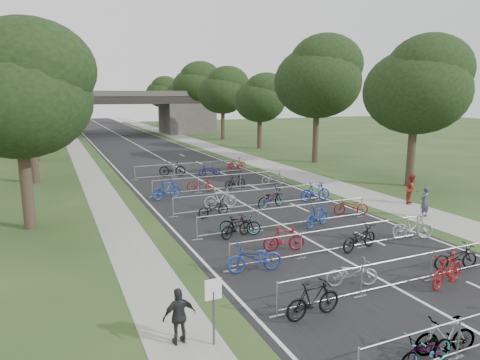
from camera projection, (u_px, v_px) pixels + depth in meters
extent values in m
cube|color=black|center=(137.00, 145.00, 55.97)|extent=(11.00, 140.00, 0.01)
cube|color=gray|center=(195.00, 142.00, 59.16)|extent=(3.00, 140.00, 0.01)
cube|color=gray|center=(76.00, 147.00, 52.98)|extent=(2.00, 140.00, 0.01)
cube|color=silver|center=(137.00, 145.00, 55.97)|extent=(0.12, 140.00, 0.00)
cube|color=#43423C|center=(40.00, 121.00, 64.34)|extent=(8.00, 8.00, 5.00)
cube|color=#43423C|center=(187.00, 118.00, 73.51)|extent=(8.00, 8.00, 5.00)
cube|color=black|center=(117.00, 100.00, 68.32)|extent=(30.00, 8.00, 1.20)
cube|color=#43423C|center=(121.00, 94.00, 64.72)|extent=(30.00, 0.40, 0.90)
cube|color=#43423C|center=(113.00, 94.00, 71.53)|extent=(30.00, 0.40, 0.90)
cylinder|color=#4C4C51|center=(214.00, 318.00, 11.00)|extent=(0.06, 0.06, 1.50)
cube|color=white|center=(213.00, 289.00, 10.85)|extent=(0.45, 0.04, 0.55)
cylinder|color=#33261C|center=(27.00, 186.00, 20.51)|extent=(0.56, 0.56, 4.20)
ellipsoid|color=black|center=(18.00, 99.00, 19.71)|extent=(6.72, 6.72, 5.51)
sphere|color=black|center=(29.00, 69.00, 19.24)|extent=(5.38, 5.38, 5.38)
sphere|color=black|center=(8.00, 117.00, 20.12)|extent=(4.37, 4.37, 4.37)
cylinder|color=#33261C|center=(411.00, 155.00, 30.25)|extent=(0.56, 0.56, 4.48)
ellipsoid|color=black|center=(416.00, 92.00, 29.39)|extent=(7.17, 7.17, 5.88)
sphere|color=black|center=(430.00, 70.00, 28.91)|extent=(5.73, 5.73, 5.73)
sphere|color=black|center=(404.00, 105.00, 29.82)|extent=(4.66, 4.66, 4.66)
cylinder|color=#33261C|center=(33.00, 151.00, 31.22)|extent=(0.56, 0.56, 4.72)
ellipsoid|color=black|center=(27.00, 86.00, 30.31)|extent=(7.56, 7.56, 6.20)
sphere|color=black|center=(34.00, 64.00, 29.81)|extent=(6.05, 6.05, 6.05)
sphere|color=black|center=(21.00, 100.00, 30.74)|extent=(4.91, 4.91, 4.91)
cylinder|color=#33261C|center=(316.00, 136.00, 40.94)|extent=(0.56, 0.56, 5.11)
ellipsoid|color=black|center=(317.00, 82.00, 39.96)|extent=(8.18, 8.18, 6.70)
sphere|color=black|center=(327.00, 64.00, 39.44)|extent=(6.54, 6.54, 6.54)
sphere|color=black|center=(310.00, 93.00, 40.41)|extent=(5.31, 5.31, 5.31)
cylinder|color=#33261C|center=(36.00, 134.00, 41.92)|extent=(0.56, 0.56, 5.25)
ellipsoid|color=black|center=(31.00, 80.00, 40.91)|extent=(8.40, 8.40, 6.89)
sphere|color=black|center=(36.00, 62.00, 40.38)|extent=(6.72, 6.72, 6.72)
sphere|color=black|center=(27.00, 92.00, 41.37)|extent=(5.46, 5.46, 5.46)
cylinder|color=#33261C|center=(260.00, 133.00, 51.82)|extent=(0.56, 0.56, 3.85)
ellipsoid|color=black|center=(260.00, 101.00, 51.08)|extent=(6.16, 6.16, 5.05)
sphere|color=black|center=(266.00, 90.00, 50.63)|extent=(4.93, 4.93, 4.93)
sphere|color=black|center=(254.00, 107.00, 51.48)|extent=(4.00, 4.00, 4.00)
cylinder|color=#33261C|center=(39.00, 130.00, 52.77)|extent=(0.56, 0.56, 4.20)
ellipsoid|color=black|center=(36.00, 97.00, 51.97)|extent=(6.72, 6.72, 5.51)
sphere|color=black|center=(40.00, 85.00, 51.50)|extent=(5.38, 5.38, 5.38)
sphere|color=black|center=(32.00, 103.00, 52.38)|extent=(4.37, 4.37, 4.37)
cylinder|color=#33261C|center=(223.00, 124.00, 62.51)|extent=(0.56, 0.56, 4.48)
ellipsoid|color=black|center=(223.00, 93.00, 61.65)|extent=(7.17, 7.17, 5.88)
sphere|color=black|center=(228.00, 83.00, 61.16)|extent=(5.73, 5.73, 5.73)
sphere|color=black|center=(218.00, 100.00, 62.08)|extent=(4.66, 4.66, 4.66)
cylinder|color=#33261C|center=(40.00, 123.00, 63.47)|extent=(0.56, 0.56, 4.72)
ellipsoid|color=black|center=(37.00, 91.00, 62.57)|extent=(7.56, 7.56, 6.20)
sphere|color=black|center=(41.00, 80.00, 62.07)|extent=(6.05, 6.05, 6.05)
sphere|color=black|center=(34.00, 97.00, 63.00)|extent=(4.91, 4.91, 4.91)
cylinder|color=#33261C|center=(197.00, 118.00, 73.20)|extent=(0.56, 0.56, 5.11)
ellipsoid|color=black|center=(196.00, 88.00, 72.22)|extent=(8.18, 8.18, 6.70)
sphere|color=black|center=(201.00, 78.00, 71.70)|extent=(6.54, 6.54, 6.54)
sphere|color=black|center=(193.00, 94.00, 72.67)|extent=(5.31, 5.31, 5.31)
cylinder|color=#33261C|center=(41.00, 117.00, 74.18)|extent=(0.56, 0.56, 5.25)
ellipsoid|color=black|center=(38.00, 87.00, 73.17)|extent=(8.40, 8.40, 6.89)
sphere|color=black|center=(41.00, 77.00, 72.63)|extent=(6.72, 6.72, 6.72)
sphere|color=black|center=(35.00, 93.00, 73.62)|extent=(5.46, 5.46, 5.46)
cylinder|color=#33261C|center=(178.00, 118.00, 84.08)|extent=(0.56, 0.56, 3.85)
ellipsoid|color=black|center=(177.00, 99.00, 83.34)|extent=(6.16, 6.16, 5.05)
sphere|color=black|center=(181.00, 92.00, 82.89)|extent=(4.93, 4.93, 4.93)
sphere|color=black|center=(174.00, 103.00, 83.74)|extent=(4.00, 4.00, 4.00)
cylinder|color=#33261C|center=(42.00, 117.00, 85.03)|extent=(0.56, 0.56, 4.20)
ellipsoid|color=black|center=(40.00, 96.00, 84.23)|extent=(6.72, 6.72, 5.51)
sphere|color=black|center=(43.00, 89.00, 83.76)|extent=(5.38, 5.38, 5.38)
sphere|color=black|center=(37.00, 100.00, 84.64)|extent=(4.37, 4.37, 4.37)
cylinder|color=#33261C|center=(163.00, 114.00, 94.77)|extent=(0.56, 0.56, 4.48)
ellipsoid|color=black|center=(162.00, 94.00, 93.91)|extent=(7.17, 7.17, 5.88)
sphere|color=black|center=(165.00, 87.00, 93.42)|extent=(5.73, 5.73, 5.73)
sphere|color=black|center=(160.00, 98.00, 94.34)|extent=(4.66, 4.66, 4.66)
cylinder|color=#A6A9AE|center=(458.00, 338.00, 10.45)|extent=(0.05, 0.05, 1.10)
cube|color=#A6A9AE|center=(456.00, 358.00, 10.56)|extent=(0.50, 0.08, 0.03)
cylinder|color=#A6A9AE|center=(399.00, 259.00, 14.19)|extent=(9.20, 0.04, 0.04)
cylinder|color=#A6A9AE|center=(397.00, 283.00, 14.36)|extent=(9.20, 0.04, 0.04)
cylinder|color=#A6A9AE|center=(277.00, 299.00, 12.46)|extent=(0.05, 0.05, 1.10)
cube|color=#A6A9AE|center=(277.00, 316.00, 12.56)|extent=(0.50, 0.08, 0.03)
cylinder|color=#A6A9AE|center=(361.00, 281.00, 13.68)|extent=(0.05, 0.05, 1.10)
cube|color=#A6A9AE|center=(360.00, 296.00, 13.78)|extent=(0.50, 0.08, 0.03)
cylinder|color=#A6A9AE|center=(432.00, 266.00, 14.90)|extent=(0.05, 0.05, 1.10)
cube|color=#A6A9AE|center=(430.00, 280.00, 15.01)|extent=(0.50, 0.08, 0.03)
cylinder|color=#A6A9AE|center=(334.00, 229.00, 17.42)|extent=(9.20, 0.04, 0.04)
cylinder|color=#A6A9AE|center=(333.00, 249.00, 17.59)|extent=(9.20, 0.04, 0.04)
cylinder|color=#A6A9AE|center=(230.00, 257.00, 15.68)|extent=(0.05, 0.05, 1.10)
cube|color=#A6A9AE|center=(230.00, 271.00, 15.79)|extent=(0.50, 0.08, 0.03)
cylinder|color=#A6A9AE|center=(301.00, 245.00, 16.90)|extent=(0.05, 0.05, 1.10)
cube|color=#A6A9AE|center=(301.00, 258.00, 17.01)|extent=(0.50, 0.08, 0.03)
cylinder|color=#A6A9AE|center=(363.00, 235.00, 18.13)|extent=(0.05, 0.05, 1.10)
cube|color=#A6A9AE|center=(362.00, 247.00, 18.23)|extent=(0.50, 0.08, 0.03)
cylinder|color=#A6A9AE|center=(417.00, 226.00, 19.35)|extent=(0.05, 0.05, 1.10)
cube|color=#A6A9AE|center=(416.00, 238.00, 19.45)|extent=(0.50, 0.08, 0.03)
cylinder|color=#A6A9AE|center=(287.00, 207.00, 20.82)|extent=(9.20, 0.04, 0.04)
cylinder|color=#A6A9AE|center=(286.00, 224.00, 20.99)|extent=(9.20, 0.04, 0.04)
cylinder|color=#A6A9AE|center=(197.00, 228.00, 19.09)|extent=(0.05, 0.05, 1.10)
cube|color=#A6A9AE|center=(197.00, 240.00, 19.19)|extent=(0.50, 0.08, 0.03)
cylinder|color=#A6A9AE|center=(258.00, 220.00, 20.31)|extent=(0.05, 0.05, 1.10)
cube|color=#A6A9AE|center=(258.00, 231.00, 20.41)|extent=(0.50, 0.08, 0.03)
cylinder|color=#A6A9AE|center=(313.00, 213.00, 21.53)|extent=(0.05, 0.05, 1.10)
cube|color=#A6A9AE|center=(313.00, 223.00, 21.64)|extent=(0.50, 0.08, 0.03)
cylinder|color=#A6A9AE|center=(362.00, 207.00, 22.75)|extent=(0.05, 0.05, 1.10)
cube|color=#A6A9AE|center=(361.00, 216.00, 22.86)|extent=(0.50, 0.08, 0.03)
cylinder|color=#A6A9AE|center=(251.00, 190.00, 24.41)|extent=(9.20, 0.04, 0.04)
cylinder|color=#A6A9AE|center=(251.00, 205.00, 24.58)|extent=(9.20, 0.04, 0.04)
cylinder|color=#A6A9AE|center=(173.00, 207.00, 22.67)|extent=(0.05, 0.05, 1.10)
cube|color=#A6A9AE|center=(174.00, 217.00, 22.78)|extent=(0.50, 0.08, 0.03)
cylinder|color=#A6A9AE|center=(227.00, 201.00, 23.89)|extent=(0.05, 0.05, 1.10)
cube|color=#A6A9AE|center=(227.00, 211.00, 24.00)|extent=(0.50, 0.08, 0.03)
cylinder|color=#A6A9AE|center=(275.00, 196.00, 25.12)|extent=(0.05, 0.05, 1.10)
cube|color=#A6A9AE|center=(275.00, 205.00, 25.22)|extent=(0.50, 0.08, 0.03)
cylinder|color=#A6A9AE|center=(319.00, 192.00, 26.34)|extent=(0.05, 0.05, 1.10)
cube|color=#A6A9AE|center=(318.00, 200.00, 26.44)|extent=(0.50, 0.08, 0.03)
cylinder|color=#A6A9AE|center=(220.00, 176.00, 28.89)|extent=(9.20, 0.04, 0.04)
cylinder|color=#A6A9AE|center=(220.00, 188.00, 29.06)|extent=(9.20, 0.04, 0.04)
cylinder|color=#A6A9AE|center=(152.00, 189.00, 27.15)|extent=(0.05, 0.05, 1.10)
cube|color=#A6A9AE|center=(153.00, 197.00, 27.26)|extent=(0.50, 0.08, 0.03)
cylinder|color=#A6A9AE|center=(198.00, 185.00, 28.37)|extent=(0.05, 0.05, 1.10)
cube|color=#A6A9AE|center=(198.00, 192.00, 28.48)|extent=(0.50, 0.08, 0.03)
cylinder|color=#A6A9AE|center=(240.00, 181.00, 29.60)|extent=(0.05, 0.05, 1.10)
cube|color=#A6A9AE|center=(240.00, 188.00, 29.70)|extent=(0.50, 0.08, 0.03)
cylinder|color=#A6A9AE|center=(279.00, 178.00, 30.82)|extent=(0.05, 0.05, 1.10)
cube|color=#A6A9AE|center=(279.00, 185.00, 30.92)|extent=(0.50, 0.08, 0.03)
cylinder|color=#A6A9AE|center=(192.00, 163.00, 34.26)|extent=(9.20, 0.04, 0.04)
cylinder|color=#A6A9AE|center=(193.00, 174.00, 34.43)|extent=(9.20, 0.04, 0.04)
cylinder|color=#A6A9AE|center=(135.00, 173.00, 32.53)|extent=(0.05, 0.05, 1.10)
cube|color=#A6A9AE|center=(135.00, 180.00, 32.63)|extent=(0.50, 0.08, 0.03)
cylinder|color=#A6A9AE|center=(174.00, 170.00, 33.75)|extent=(0.05, 0.05, 1.10)
cube|color=#A6A9AE|center=(174.00, 177.00, 33.85)|extent=(0.50, 0.08, 0.03)
cylinder|color=#A6A9AE|center=(211.00, 168.00, 34.97)|extent=(0.05, 0.05, 1.10)
cube|color=#A6A9AE|center=(211.00, 174.00, 35.08)|extent=(0.50, 0.08, 0.03)
cylinder|color=#A6A9AE|center=(245.00, 165.00, 36.20)|extent=(0.05, 0.05, 1.10)
cube|color=#A6A9AE|center=(245.00, 171.00, 36.30)|extent=(0.50, 0.08, 0.03)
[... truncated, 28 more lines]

